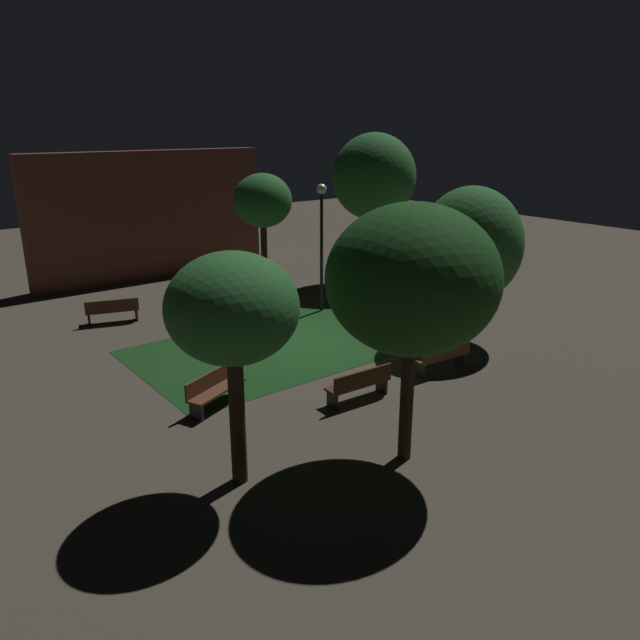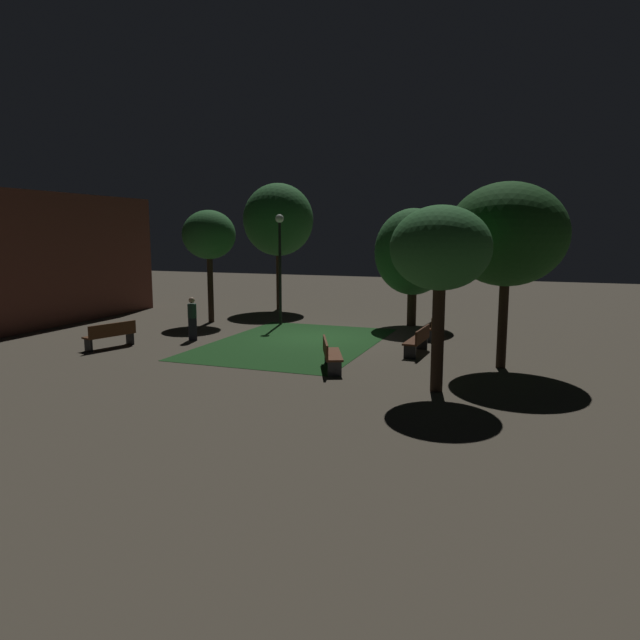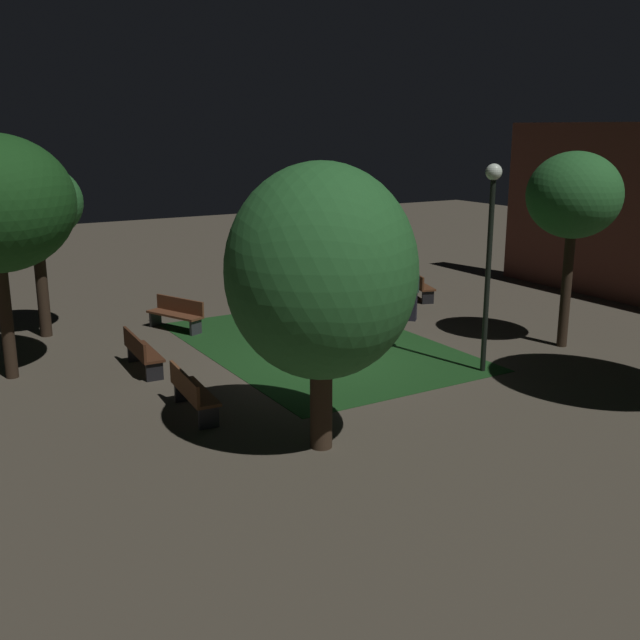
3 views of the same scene
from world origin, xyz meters
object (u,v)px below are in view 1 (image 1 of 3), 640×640
object	(u,v)px
bench_back_row	(112,310)
tree_back_right	(232,311)
bench_front_left	(360,384)
bench_near_trees	(215,388)
bench_path_side	(443,356)
lamp_post_plaza_east	(322,227)
pedestrian	(192,301)
tree_back_left	(470,245)
tree_lawn_side	(374,177)
tree_near_wall	(412,280)
tree_right_canopy	(263,202)

from	to	relation	value
bench_back_row	tree_back_right	xyz separation A→B (m)	(-1.56, -11.40, 3.05)
bench_front_left	bench_near_trees	world-z (taller)	same
bench_path_side	lamp_post_plaza_east	world-z (taller)	lamp_post_plaza_east
tree_back_right	pedestrian	size ratio (longest dim) A/B	2.87
bench_back_row	tree_back_left	distance (m)	12.44
bench_front_left	tree_back_right	world-z (taller)	tree_back_right
bench_front_left	tree_lawn_side	world-z (taller)	tree_lawn_side
bench_back_row	pedestrian	world-z (taller)	pedestrian
tree_near_wall	lamp_post_plaza_east	distance (m)	10.74
bench_front_left	tree_right_canopy	size ratio (longest dim) A/B	0.37
bench_front_left	bench_path_side	xyz separation A→B (m)	(3.13, 0.00, 0.00)
tree_back_left	tree_lawn_side	xyz separation A→B (m)	(2.75, 7.46, 1.45)
bench_front_left	bench_near_trees	distance (m)	3.64
tree_lawn_side	tree_back_right	bearing A→B (deg)	-141.58
bench_front_left	tree_back_left	world-z (taller)	tree_back_left
tree_lawn_side	pedestrian	xyz separation A→B (m)	(-8.99, -0.58, -3.72)
bench_back_row	tree_right_canopy	world-z (taller)	tree_right_canopy
lamp_post_plaza_east	tree_near_wall	bearing A→B (deg)	-118.51
bench_path_side	tree_right_canopy	world-z (taller)	tree_right_canopy
bench_path_side	tree_right_canopy	bearing A→B (deg)	87.48
tree_back_right	lamp_post_plaza_east	bearing A→B (deg)	44.03
tree_right_canopy	pedestrian	size ratio (longest dim) A/B	3.05
pedestrian	bench_back_row	bearing A→B (deg)	139.69
bench_front_left	bench_path_side	bearing A→B (deg)	0.00
bench_near_trees	tree_near_wall	bearing A→B (deg)	-66.92
bench_near_trees	tree_right_canopy	distance (m)	10.86
tree_back_right	tree_lawn_side	size ratio (longest dim) A/B	0.72
tree_back_left	tree_lawn_side	size ratio (longest dim) A/B	0.77
bench_path_side	tree_back_right	xyz separation A→B (m)	(-7.40, -1.27, 3.05)
bench_path_side	bench_near_trees	xyz separation A→B (m)	(-6.18, 1.99, 0.00)
bench_front_left	pedestrian	xyz separation A→B (m)	(-0.51, 8.27, 0.37)
bench_back_row	bench_front_left	bearing A→B (deg)	-75.06
bench_path_side	lamp_post_plaza_east	bearing A→B (deg)	82.32
lamp_post_plaza_east	tree_right_canopy	bearing A→B (deg)	98.54
tree_back_right	tree_near_wall	size ratio (longest dim) A/B	0.86
tree_back_left	tree_back_right	world-z (taller)	tree_back_left
lamp_post_plaza_east	pedestrian	bearing A→B (deg)	161.77
tree_back_left	pedestrian	size ratio (longest dim) A/B	3.08
tree_right_canopy	lamp_post_plaza_east	bearing A→B (deg)	-81.46
tree_right_canopy	tree_lawn_side	bearing A→B (deg)	-12.42
tree_right_canopy	pedestrian	xyz separation A→B (m)	(-4.08, -1.66, -2.96)
bench_front_left	pedestrian	distance (m)	8.29
lamp_post_plaza_east	tree_lawn_side	bearing A→B (deg)	25.10
bench_near_trees	tree_right_canopy	size ratio (longest dim) A/B	0.38
lamp_post_plaza_east	bench_near_trees	bearing A→B (deg)	-146.06
bench_back_row	tree_near_wall	distance (m)	13.32
bench_front_left	tree_back_left	size ratio (longest dim) A/B	0.37
tree_back_left	tree_lawn_side	world-z (taller)	tree_lawn_side
lamp_post_plaza_east	bench_back_row	bearing A→B (deg)	153.51
bench_near_trees	bench_back_row	world-z (taller)	same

